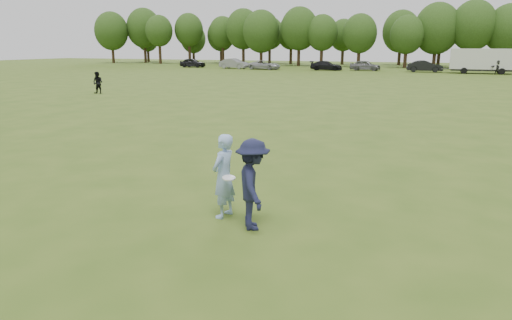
% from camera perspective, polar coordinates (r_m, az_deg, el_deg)
% --- Properties ---
extents(ground, '(200.00, 200.00, 0.00)m').
position_cam_1_polar(ground, '(9.97, -5.27, -6.97)').
color(ground, '#395317').
rests_on(ground, ground).
extents(thrower, '(0.51, 0.71, 1.80)m').
position_cam_1_polar(thrower, '(9.64, -4.07, -2.02)').
color(thrower, '#97B8EA').
rests_on(thrower, ground).
extents(defender, '(1.18, 1.36, 1.83)m').
position_cam_1_polar(defender, '(9.00, -0.40, -3.08)').
color(defender, '#1A1D39').
rests_on(defender, ground).
extents(player_far_a, '(0.86, 0.70, 1.66)m').
position_cam_1_polar(player_far_a, '(37.24, -19.16, 9.11)').
color(player_far_a, black).
rests_on(player_far_a, ground).
extents(player_far_d, '(1.75, 0.86, 1.81)m').
position_cam_1_polar(player_far_d, '(66.72, 27.97, 10.20)').
color(player_far_d, '#282828').
rests_on(player_far_d, ground).
extents(car_a, '(4.60, 2.16, 1.52)m').
position_cam_1_polar(car_a, '(79.57, -7.93, 11.94)').
color(car_a, black).
rests_on(car_a, ground).
extents(car_b, '(4.96, 2.20, 1.58)m').
position_cam_1_polar(car_b, '(74.42, -2.75, 11.94)').
color(car_b, gray).
rests_on(car_b, ground).
extents(car_c, '(5.16, 2.80, 1.37)m').
position_cam_1_polar(car_c, '(71.64, 1.10, 11.79)').
color(car_c, '#A5A5A9').
rests_on(car_c, ground).
extents(car_d, '(4.87, 2.27, 1.38)m').
position_cam_1_polar(car_d, '(70.12, 8.77, 11.58)').
color(car_d, black).
rests_on(car_d, ground).
extents(car_e, '(4.51, 2.02, 1.51)m').
position_cam_1_polar(car_e, '(70.27, 13.51, 11.42)').
color(car_e, slate).
rests_on(car_e, ground).
extents(car_f, '(4.93, 2.09, 1.58)m').
position_cam_1_polar(car_f, '(68.63, 20.33, 10.92)').
color(car_f, black).
rests_on(car_f, ground).
extents(disc_in_play, '(0.30, 0.30, 0.08)m').
position_cam_1_polar(disc_in_play, '(9.28, -3.42, -2.24)').
color(disc_in_play, white).
rests_on(disc_in_play, ground).
extents(cargo_trailer, '(9.00, 2.75, 3.20)m').
position_cam_1_polar(cargo_trailer, '(67.68, 26.52, 11.14)').
color(cargo_trailer, silver).
rests_on(cargo_trailer, ground).
extents(treeline, '(130.35, 18.39, 11.74)m').
position_cam_1_polar(treeline, '(85.20, 21.68, 14.95)').
color(treeline, '#332114').
rests_on(treeline, ground).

